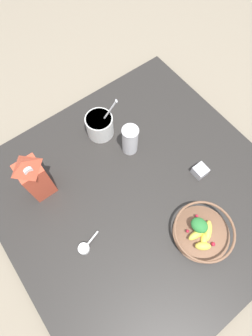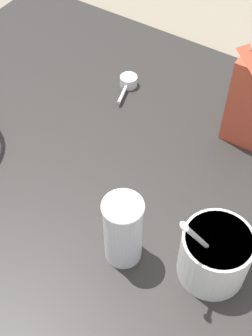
# 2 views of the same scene
# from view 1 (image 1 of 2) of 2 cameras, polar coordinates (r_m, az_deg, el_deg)

# --- Properties ---
(ground_plane) EXTENTS (6.00, 6.00, 0.00)m
(ground_plane) POSITION_cam_1_polar(r_m,az_deg,el_deg) (1.16, 2.92, -5.91)
(ground_plane) COLOR gray
(countertop) EXTENTS (1.14, 1.14, 0.04)m
(countertop) POSITION_cam_1_polar(r_m,az_deg,el_deg) (1.15, 2.96, -5.63)
(countertop) COLOR #2D2B28
(countertop) RESTS_ON ground_plane
(fruit_bowl) EXTENTS (0.24, 0.24, 0.09)m
(fruit_bowl) POSITION_cam_1_polar(r_m,az_deg,el_deg) (1.09, 16.39, -13.21)
(fruit_bowl) COLOR brown
(fruit_bowl) RESTS_ON countertop
(milk_carton) EXTENTS (0.09, 0.09, 0.26)m
(milk_carton) POSITION_cam_1_polar(r_m,az_deg,el_deg) (1.07, -19.35, -1.81)
(milk_carton) COLOR #CC4C33
(milk_carton) RESTS_ON countertop
(yogurt_tub) EXTENTS (0.15, 0.12, 0.22)m
(yogurt_tub) POSITION_cam_1_polar(r_m,az_deg,el_deg) (1.21, -5.76, 9.33)
(yogurt_tub) COLOR white
(yogurt_tub) RESTS_ON countertop
(drinking_cup) EXTENTS (0.07, 0.07, 0.16)m
(drinking_cup) POSITION_cam_1_polar(r_m,az_deg,el_deg) (1.14, 0.88, 6.20)
(drinking_cup) COLOR white
(drinking_cup) RESTS_ON countertop
(spice_jar) EXTENTS (0.06, 0.06, 0.04)m
(spice_jar) POSITION_cam_1_polar(r_m,az_deg,el_deg) (1.19, 15.81, -0.65)
(spice_jar) COLOR silver
(spice_jar) RESTS_ON countertop
(measuring_scoop) EXTENTS (0.10, 0.05, 0.03)m
(measuring_scoop) POSITION_cam_1_polar(r_m,az_deg,el_deg) (1.07, -8.99, -16.79)
(measuring_scoop) COLOR white
(measuring_scoop) RESTS_ON countertop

